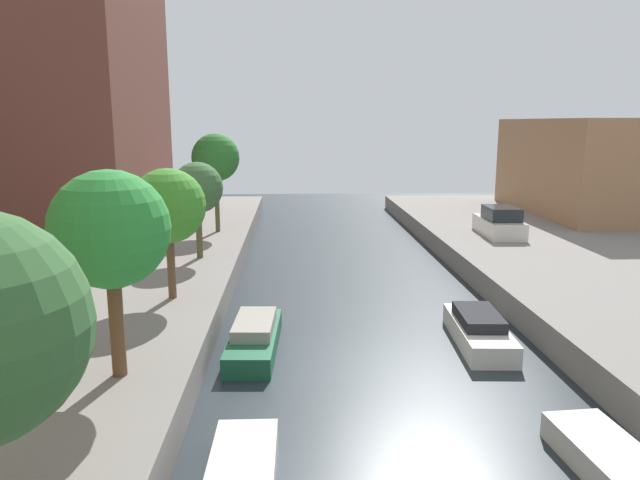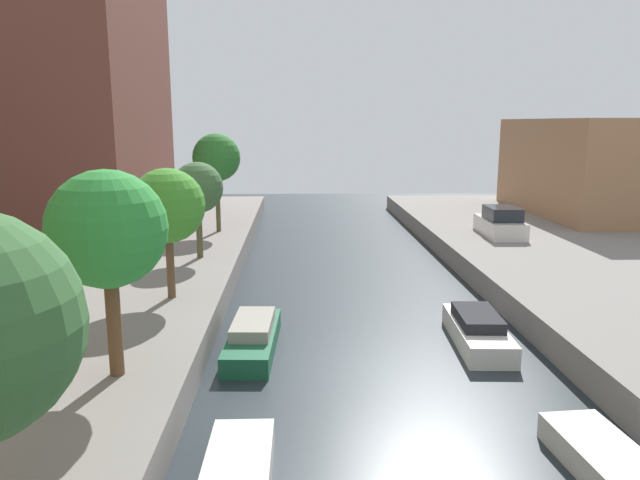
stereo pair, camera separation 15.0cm
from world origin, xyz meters
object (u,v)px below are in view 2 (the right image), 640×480
Objects in this scene: street_tree_2 at (107,230)px; street_tree_5 at (216,158)px; parked_car at (500,223)px; low_block_right at (610,166)px; street_tree_3 at (167,206)px; street_tree_4 at (198,188)px; moored_boat_right_2 at (617,471)px; moored_boat_right_3 at (477,330)px; moored_boat_left_3 at (253,337)px.

street_tree_5 reaches higher than street_tree_2.
street_tree_2 is at bearing -131.47° from parked_car.
low_block_right is 30.67m from street_tree_3.
street_tree_4 is at bearing -162.93° from parked_car.
parked_car is (15.01, 4.61, -2.42)m from street_tree_4.
street_tree_4 is 0.79× the size of street_tree_5.
street_tree_4 is (-24.65, -12.15, 0.02)m from low_block_right.
moored_boat_right_2 is (-14.27, -27.79, -3.76)m from low_block_right.
street_tree_4 is 0.98× the size of moored_boat_right_3.
street_tree_4 is at bearing 90.00° from street_tree_3.
moored_boat_right_2 is at bearing -56.42° from street_tree_4.
street_tree_2 is 1.13× the size of moored_boat_right_3.
moored_boat_left_3 is 1.05× the size of moored_boat_right_3.
low_block_right is at bearing 44.84° from street_tree_2.
street_tree_3 is at bearing -143.50° from low_block_right.
parked_car is at bearing -141.99° from low_block_right.
street_tree_5 is 1.30× the size of parked_car.
low_block_right is 3.09× the size of street_tree_3.
street_tree_2 is at bearing -90.00° from street_tree_4.
moored_boat_left_3 is (2.91, -8.43, -3.66)m from street_tree_4.
street_tree_4 is 1.03× the size of parked_car.
moored_boat_right_2 is at bearing -17.48° from street_tree_2.
moored_boat_right_3 is (9.94, -14.62, -4.56)m from street_tree_5.
low_block_right is at bearing 38.01° from parked_car.
moored_boat_right_2 is 0.90× the size of moored_boat_right_3.
moored_boat_left_3 is at bearing -70.96° from street_tree_4.
low_block_right is 25.37m from moored_boat_right_3.
street_tree_2 reaches higher than moored_boat_right_3.
street_tree_5 reaches higher than moored_boat_right_3.
street_tree_2 is at bearing -157.22° from moored_boat_right_3.
moored_boat_left_3 is 1.17× the size of moored_boat_right_2.
street_tree_5 is 24.83m from moored_boat_right_2.
street_tree_5 reaches higher than street_tree_4.
moored_boat_right_3 is (-0.45, 7.44, 0.14)m from moored_boat_right_2.
moored_boat_left_3 is at bearing -38.74° from street_tree_3.
moored_boat_right_2 is (7.48, -7.21, -0.12)m from moored_boat_left_3.
low_block_right is 34.77m from street_tree_2.
street_tree_2 is 1.26× the size of moored_boat_right_2.
moored_boat_left_3 is 10.39m from moored_boat_right_2.
street_tree_4 reaches higher than parked_car.
moored_boat_left_3 is at bearing -78.91° from street_tree_5.
street_tree_2 reaches higher than street_tree_4.
low_block_right reaches higher than moored_boat_right_3.
low_block_right is 27.48m from street_tree_4.
moored_boat_right_2 is (10.39, -3.27, -4.18)m from street_tree_2.
street_tree_4 is at bearing 109.04° from moored_boat_left_3.
moored_boat_right_2 is 7.46m from moored_boat_right_3.
street_tree_2 is at bearing -90.00° from street_tree_3.
moored_boat_right_3 is at bearing 1.87° from moored_boat_left_3.
street_tree_2 is 1.10× the size of street_tree_3.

